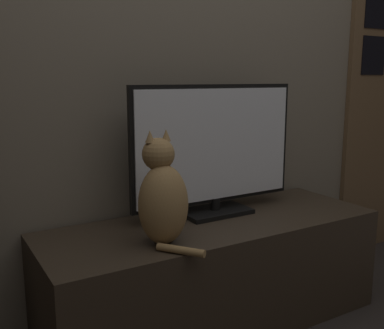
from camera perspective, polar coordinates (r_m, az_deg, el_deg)
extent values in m
cube|color=#756B5B|center=(2.15, -1.78, 16.61)|extent=(4.80, 0.05, 2.60)
cube|color=#33281E|center=(2.06, 2.72, -13.54)|extent=(1.50, 0.53, 0.47)
cube|color=black|center=(2.08, 2.95, -5.97)|extent=(0.32, 0.19, 0.02)
cylinder|color=black|center=(2.07, 2.96, -4.99)|extent=(0.04, 0.04, 0.05)
cube|color=black|center=(2.02, 2.91, 2.58)|extent=(0.83, 0.02, 0.53)
cube|color=white|center=(2.01, 3.13, 2.53)|extent=(0.79, 0.01, 0.50)
ellipsoid|color=#997547|center=(1.68, -3.66, -5.12)|extent=(0.20, 0.18, 0.30)
ellipsoid|color=silver|center=(1.73, -4.65, -5.11)|extent=(0.11, 0.06, 0.17)
sphere|color=#997547|center=(1.66, -4.30, 1.32)|extent=(0.13, 0.13, 0.12)
cone|color=#997547|center=(1.64, -5.37, 3.57)|extent=(0.04, 0.04, 0.04)
cone|color=#997547|center=(1.67, -3.31, 3.74)|extent=(0.04, 0.04, 0.04)
cylinder|color=#997547|center=(1.62, -1.44, -10.82)|extent=(0.13, 0.16, 0.03)
cube|color=black|center=(2.96, 22.07, 12.70)|extent=(0.20, 0.01, 0.22)
cube|color=black|center=(2.98, 22.46, 17.82)|extent=(0.20, 0.01, 0.22)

